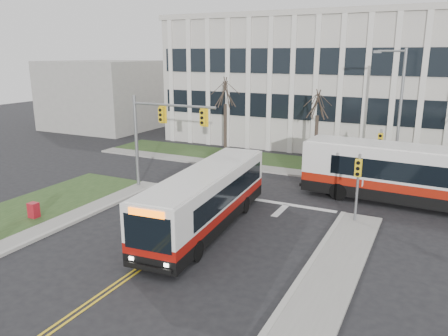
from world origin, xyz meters
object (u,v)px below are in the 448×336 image
directory_sign (319,154)px  newspaper_box_red (34,211)px  bus_cross (415,177)px  streetlight (398,108)px  bus_main (206,200)px

directory_sign → newspaper_box_red: 21.04m
directory_sign → bus_cross: bus_cross is taller
directory_sign → bus_cross: size_ratio=0.15×
streetlight → bus_main: size_ratio=0.81×
streetlight → bus_cross: (1.72, -4.72, -3.46)m
bus_cross → newspaper_box_red: bus_cross is taller
bus_main → bus_cross: bearing=38.1°
directory_sign → bus_main: size_ratio=0.18×
directory_sign → bus_main: bearing=-98.2°
streetlight → newspaper_box_red: bearing=-135.3°
bus_main → newspaper_box_red: (-9.07, -3.14, -1.05)m
directory_sign → bus_main: (-2.11, -14.67, 0.35)m
bus_main → newspaper_box_red: bus_main is taller
bus_cross → bus_main: bearing=-44.1°
directory_sign → bus_cross: bearing=-39.7°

